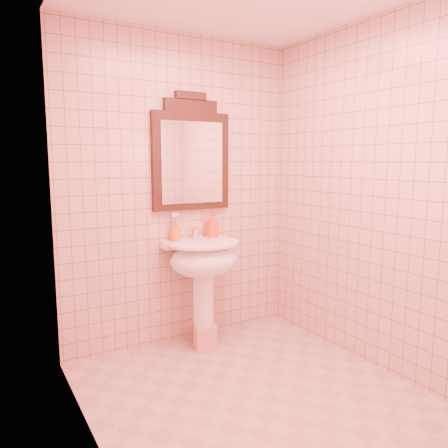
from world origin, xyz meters
TOP-DOWN VIEW (x-y plane):
  - floor at (0.00, 0.00)m, footprint 2.20×2.20m
  - back_wall at (0.00, 1.10)m, footprint 2.00×0.02m
  - pedestal_sink at (0.08, 0.87)m, footprint 0.58×0.58m
  - faucet at (0.08, 1.01)m, footprint 0.04×0.16m
  - mirror at (0.08, 1.07)m, footprint 0.67×0.06m
  - toothbrush_cup at (-0.09, 1.03)m, footprint 0.09×0.09m
  - soap_dispenser at (0.25, 1.04)m, footprint 0.10×0.10m
  - towel at (0.06, 0.80)m, footprint 0.18×0.14m

SIDE VIEW (x-z plane):
  - floor at x=0.00m, z-range 0.00..0.00m
  - towel at x=0.06m, z-range 0.00..0.20m
  - pedestal_sink at x=0.08m, z-range 0.23..1.09m
  - toothbrush_cup at x=-0.09m, z-range 0.82..1.02m
  - faucet at x=0.08m, z-range 0.87..0.97m
  - soap_dispenser at x=0.25m, z-range 0.86..1.06m
  - back_wall at x=0.00m, z-range 0.00..2.50m
  - mirror at x=0.08m, z-range 1.07..2.01m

